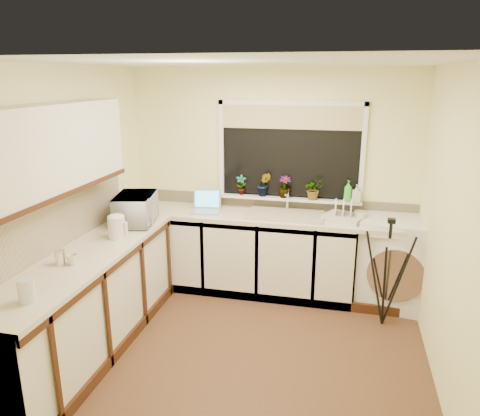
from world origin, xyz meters
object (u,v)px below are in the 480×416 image
object	(u,v)px
plant_a	(241,185)
microwave	(136,209)
kettle	(117,228)
soap_bottle_green	(348,191)
plant_d	(314,189)
washing_machine	(393,261)
tripod	(387,273)
cup_left	(72,260)
steel_jar	(60,258)
plant_b	(264,184)
plant_c	(285,187)
cup_back	(360,216)
laptop	(206,206)
glass_jug	(27,290)
soap_bottle_clear	(356,193)
dish_rack	(345,218)

from	to	relation	value
plant_a	microwave	bearing A→B (deg)	-138.30
kettle	soap_bottle_green	xyz separation A→B (m)	(2.07, 1.25, 0.16)
kettle	plant_d	xyz separation A→B (m)	(1.71, 1.25, 0.16)
washing_machine	kettle	size ratio (longest dim) A/B	4.57
tripod	cup_left	world-z (taller)	tripod
tripod	plant_d	world-z (taller)	plant_d
tripod	steel_jar	distance (m)	2.93
microwave	plant_b	bearing A→B (deg)	-67.81
plant_b	tripod	bearing A→B (deg)	-27.53
kettle	plant_c	distance (m)	1.89
plant_a	cup_back	size ratio (longest dim) A/B	1.72
tripod	microwave	distance (m)	2.55
laptop	plant_d	xyz separation A→B (m)	(1.16, 0.21, 0.20)
glass_jug	microwave	size ratio (longest dim) A/B	0.31
cup_left	soap_bottle_clear	bearing A→B (deg)	40.59
washing_machine	plant_d	xyz separation A→B (m)	(-0.87, 0.17, 0.69)
soap_bottle_green	plant_d	bearing A→B (deg)	179.99
microwave	plant_a	xyz separation A→B (m)	(0.91, 0.81, 0.12)
washing_machine	microwave	xyz separation A→B (m)	(-2.60, -0.62, 0.58)
plant_b	soap_bottle_green	bearing A→B (deg)	-1.11
washing_machine	dish_rack	xyz separation A→B (m)	(-0.52, -0.05, 0.46)
washing_machine	dish_rack	bearing A→B (deg)	-166.33
soap_bottle_clear	cup_back	size ratio (longest dim) A/B	1.43
tripod	plant_a	xyz separation A→B (m)	(-1.58, 0.69, 0.62)
kettle	plant_a	world-z (taller)	plant_a
microwave	plant_c	distance (m)	1.63
laptop	soap_bottle_green	distance (m)	1.55
plant_a	dish_rack	bearing A→B (deg)	-11.51
kettle	soap_bottle_clear	xyz separation A→B (m)	(2.16, 1.24, 0.14)
tripod	cup_back	world-z (taller)	tripod
washing_machine	dish_rack	world-z (taller)	dish_rack
washing_machine	plant_b	size ratio (longest dim) A/B	3.51
kettle	cup_back	bearing A→B (deg)	25.51
steel_jar	soap_bottle_clear	size ratio (longest dim) A/B	0.62
kettle	plant_b	size ratio (longest dim) A/B	0.77
tripod	microwave	world-z (taller)	microwave
washing_machine	soap_bottle_green	size ratio (longest dim) A/B	4.11
laptop	cup_left	size ratio (longest dim) A/B	3.74
washing_machine	steel_jar	world-z (taller)	steel_jar
tripod	soap_bottle_green	world-z (taller)	soap_bottle_green
laptop	plant_a	distance (m)	0.46
kettle	soap_bottle_clear	world-z (taller)	soap_bottle_clear
washing_machine	tripod	size ratio (longest dim) A/B	0.87
steel_jar	microwave	size ratio (longest dim) A/B	0.22
laptop	plant_b	distance (m)	0.69
glass_jug	cup_back	xyz separation A→B (m)	(2.19, 2.33, -0.03)
tripod	microwave	size ratio (longest dim) A/B	2.01
plant_a	cup_left	bearing A→B (deg)	-116.04
kettle	glass_jug	size ratio (longest dim) A/B	1.24
steel_jar	soap_bottle_clear	world-z (taller)	soap_bottle_clear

